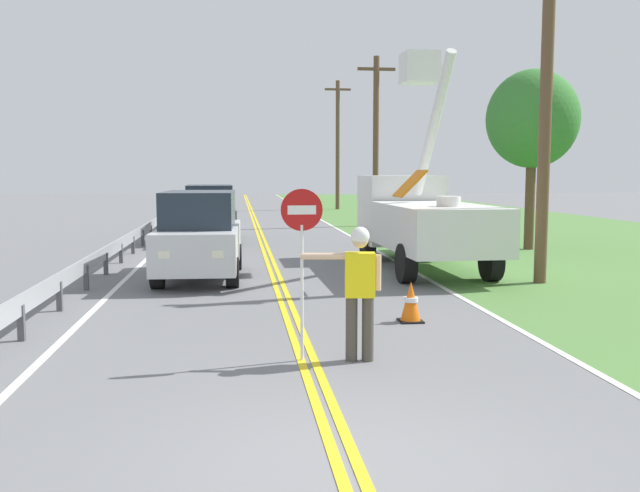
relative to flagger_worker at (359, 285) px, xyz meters
The scene contains 17 objects.
ground_plane 3.57m from the flagger_worker, 101.67° to the right, with size 160.00×160.00×0.00m, color slate.
grass_verge_right 19.94m from the flagger_worker, 56.78° to the left, with size 16.00×110.00×0.01m, color #517F3D.
centerline_yellow_left 16.71m from the flagger_worker, 92.68° to the left, with size 0.11×110.00×0.01m, color yellow.
centerline_yellow_right 16.71m from the flagger_worker, 92.06° to the left, with size 0.11×110.00×0.01m, color yellow.
edge_line_right 16.95m from the flagger_worker, 80.09° to the left, with size 0.12×110.00×0.01m, color silver.
edge_line_left 17.24m from the flagger_worker, 104.44° to the left, with size 0.12×110.00×0.01m, color silver.
flagger_worker is the anchor object (origin of this frame).
stop_sign_paddle 1.02m from the flagger_worker, behind, with size 0.56×0.04×2.33m.
utility_bucket_truck 9.55m from the flagger_worker, 70.21° to the left, with size 2.67×6.85×5.70m.
oncoming_suv_nearest 8.11m from the flagger_worker, 108.04° to the left, with size 2.02×4.65×2.10m.
oncoming_suv_second 16.82m from the flagger_worker, 98.95° to the left, with size 2.03×4.66×2.10m.
utility_pole_near 8.66m from the flagger_worker, 48.65° to the left, with size 1.80×0.28×7.95m.
utility_pole_mid 24.31m from the flagger_worker, 78.03° to the left, with size 1.80×0.28×8.01m.
utility_pole_far 39.43m from the flagger_worker, 82.09° to the left, with size 1.80×0.28×8.87m.
traffic_cone_lead 2.76m from the flagger_worker, 60.50° to the left, with size 0.40×0.40×0.70m.
guardrail_left_shoulder 12.97m from the flagger_worker, 112.17° to the left, with size 0.10×32.00×0.71m.
roadside_tree_verge 15.49m from the flagger_worker, 57.98° to the left, with size 3.00×3.00×5.90m.
Camera 1 is at (-0.93, -5.68, 2.54)m, focal length 38.72 mm.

